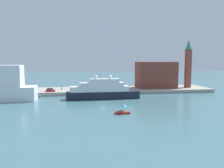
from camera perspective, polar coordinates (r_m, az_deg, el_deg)
ground at (r=86.52m, az=-2.24°, el=-4.37°), size 400.00×400.00×0.00m
quay_dock at (r=112.01m, az=-3.79°, el=-1.58°), size 110.00×20.13×1.57m
large_yacht at (r=92.56m, az=-2.45°, el=-1.66°), size 28.75×4.70×11.63m
small_motorboat at (r=67.76m, az=2.58°, el=-6.38°), size 4.39×1.94×2.76m
work_barge at (r=100.96m, az=-18.43°, el=-2.98°), size 5.45×1.94×0.68m
harbor_building at (r=117.54m, az=10.66°, el=2.22°), size 19.05×10.03×12.83m
bell_tower at (r=122.88m, az=18.09°, el=5.21°), size 3.30×3.30×23.47m
parked_car at (r=105.16m, az=-14.81°, el=-1.46°), size 3.96×1.68×1.57m
person_figure at (r=109.02m, az=-12.17°, el=-1.10°), size 0.36×0.36×1.61m
mooring_bollard at (r=103.32m, az=-1.78°, el=-1.58°), size 0.41×0.41×0.69m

